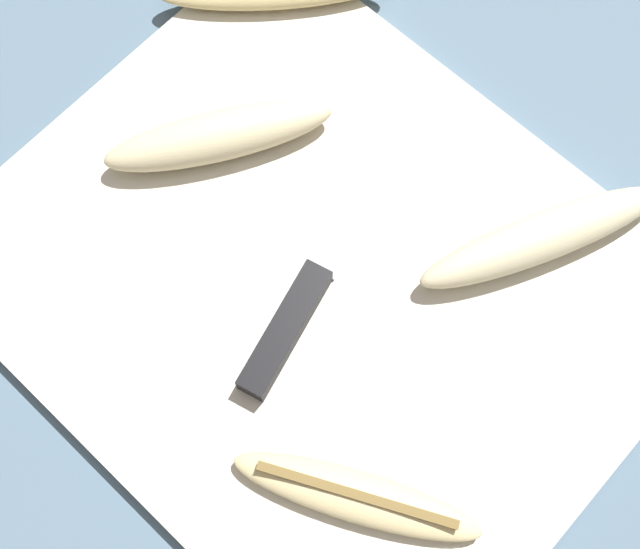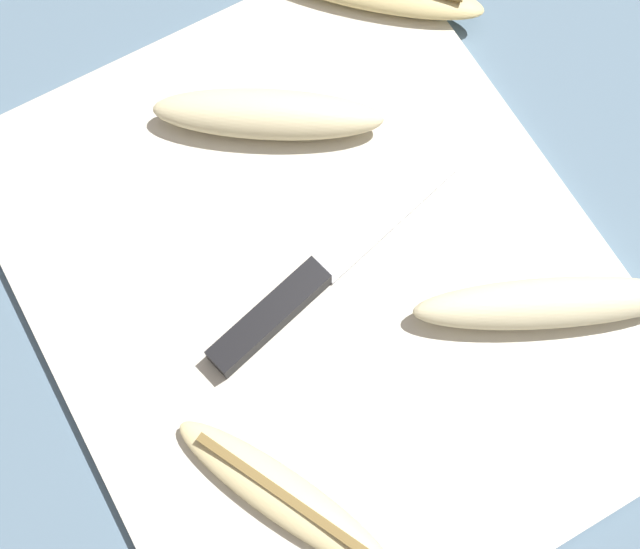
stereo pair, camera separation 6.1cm
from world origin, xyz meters
TOP-DOWN VIEW (x-y plane):
  - ground_plane at (0.00, 0.00)m, footprint 4.00×4.00m
  - cutting_board at (0.00, 0.00)m, footprint 0.46×0.38m
  - knife at (0.00, -0.02)m, footprint 0.07×0.22m
  - banana_ripe_center at (0.12, -0.09)m, footprint 0.16×0.10m
  - banana_pale_long at (0.09, 0.12)m, footprint 0.11×0.18m
  - banana_cream_curved at (-0.12, 0.03)m, footprint 0.12×0.16m

SIDE VIEW (x-z plane):
  - ground_plane at x=0.00m, z-range 0.00..0.00m
  - cutting_board at x=0.00m, z-range 0.00..0.01m
  - knife at x=0.00m, z-range 0.01..0.03m
  - banana_ripe_center at x=0.12m, z-range 0.01..0.03m
  - banana_pale_long at x=0.09m, z-range 0.01..0.04m
  - banana_cream_curved at x=-0.12m, z-range 0.01..0.04m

